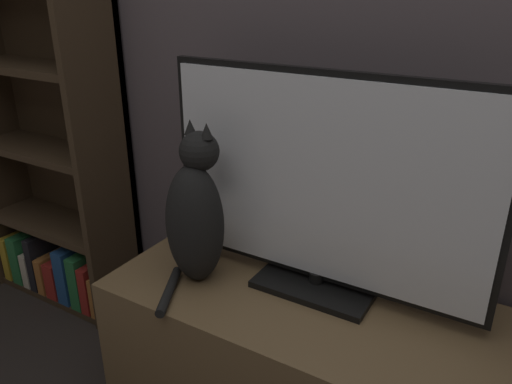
{
  "coord_description": "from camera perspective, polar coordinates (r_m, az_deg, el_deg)",
  "views": [
    {
      "loc": [
        0.48,
        -0.21,
        1.35
      ],
      "look_at": [
        -0.2,
        0.91,
        0.8
      ],
      "focal_mm": 35.0,
      "sensor_mm": 36.0,
      "label": 1
    }
  ],
  "objects": [
    {
      "name": "bookshelf",
      "position": [
        2.29,
        -22.17,
        5.52
      ],
      "size": [
        0.71,
        0.28,
        1.74
      ],
      "color": "#3D2D1E",
      "rests_on": "ground_plane"
    },
    {
      "name": "tv_stand",
      "position": [
        1.65,
        6.17,
        -19.41
      ],
      "size": [
        1.25,
        0.54,
        0.49
      ],
      "color": "brown",
      "rests_on": "ground_plane"
    },
    {
      "name": "cat",
      "position": [
        1.5,
        -6.84,
        -2.77
      ],
      "size": [
        0.2,
        0.32,
        0.5
      ],
      "rotation": [
        0.0,
        0.0,
        -0.13
      ],
      "color": "black",
      "rests_on": "tv_stand"
    },
    {
      "name": "tv",
      "position": [
        1.41,
        7.53,
        0.27
      ],
      "size": [
        0.98,
        0.21,
        0.65
      ],
      "color": "black",
      "rests_on": "tv_stand"
    },
    {
      "name": "wall_back",
      "position": [
        1.52,
        13.36,
        20.36
      ],
      "size": [
        4.8,
        0.05,
        2.6
      ],
      "color": "#564C51",
      "rests_on": "ground_plane"
    }
  ]
}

